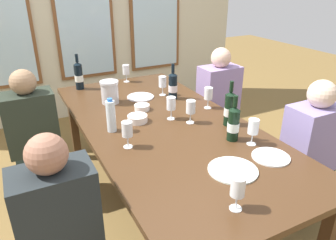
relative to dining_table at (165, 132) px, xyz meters
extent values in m
plane|color=brown|center=(0.00, 0.00, -0.68)|extent=(12.00, 12.00, 0.00)
cube|color=beige|center=(0.00, 2.23, 0.77)|extent=(4.32, 0.06, 2.90)
cube|color=brown|center=(0.00, 2.18, 0.77)|extent=(0.72, 0.03, 1.88)
cube|color=silver|center=(0.00, 2.17, 0.77)|extent=(0.64, 0.01, 1.80)
cube|color=#462C18|center=(0.00, 0.00, 0.04)|extent=(1.12, 2.36, 0.04)
cube|color=#462C18|center=(-0.46, 1.09, -0.33)|extent=(0.07, 0.07, 0.70)
cube|color=#462C18|center=(0.46, 1.09, -0.33)|extent=(0.07, 0.07, 0.70)
cylinder|color=white|center=(0.35, -0.70, 0.07)|extent=(0.22, 0.22, 0.01)
cylinder|color=white|center=(0.05, 0.59, 0.07)|extent=(0.23, 0.23, 0.01)
cylinder|color=white|center=(0.06, -0.71, 0.07)|extent=(0.28, 0.28, 0.01)
cylinder|color=silver|center=(-0.22, 0.59, 0.15)|extent=(0.14, 0.14, 0.17)
cylinder|color=silver|center=(-0.22, 0.59, 0.24)|extent=(0.16, 0.16, 0.02)
cylinder|color=black|center=(0.29, 0.43, 0.17)|extent=(0.07, 0.07, 0.21)
cone|color=black|center=(0.29, 0.43, 0.29)|extent=(0.07, 0.07, 0.02)
cylinder|color=black|center=(0.29, 0.43, 0.34)|extent=(0.03, 0.03, 0.08)
cylinder|color=silver|center=(0.29, 0.43, 0.16)|extent=(0.08, 0.08, 0.06)
cylinder|color=black|center=(0.40, -0.22, 0.18)|extent=(0.07, 0.07, 0.23)
cone|color=black|center=(0.40, -0.22, 0.30)|extent=(0.07, 0.07, 0.02)
cylinder|color=black|center=(0.40, -0.22, 0.35)|extent=(0.03, 0.03, 0.08)
cylinder|color=silver|center=(0.40, -0.22, 0.17)|extent=(0.08, 0.08, 0.06)
cylinder|color=black|center=(0.28, -0.42, 0.17)|extent=(0.07, 0.07, 0.21)
cone|color=black|center=(0.28, -0.42, 0.28)|extent=(0.07, 0.07, 0.02)
cylinder|color=black|center=(0.28, -0.42, 0.33)|extent=(0.03, 0.03, 0.08)
cylinder|color=white|center=(0.28, -0.42, 0.16)|extent=(0.08, 0.08, 0.06)
cylinder|color=black|center=(-0.37, 1.07, 0.18)|extent=(0.07, 0.08, 0.23)
cone|color=black|center=(-0.37, 1.07, 0.31)|extent=(0.07, 0.08, 0.02)
cylinder|color=black|center=(-0.37, 1.07, 0.36)|extent=(0.03, 0.03, 0.08)
cylinder|color=white|center=(-0.37, 1.07, 0.17)|extent=(0.08, 0.08, 0.06)
cylinder|color=white|center=(-0.16, 0.13, 0.09)|extent=(0.15, 0.15, 0.05)
cylinder|color=white|center=(-0.05, 0.32, 0.08)|extent=(0.12, 0.12, 0.04)
cylinder|color=white|center=(-0.38, 0.07, 0.17)|extent=(0.06, 0.06, 0.22)
cylinder|color=blue|center=(-0.38, 0.07, 0.29)|extent=(0.04, 0.04, 0.02)
cylinder|color=white|center=(0.25, 0.55, 0.06)|extent=(0.06, 0.06, 0.00)
cylinder|color=white|center=(0.25, 0.55, 0.10)|extent=(0.01, 0.01, 0.07)
cylinder|color=white|center=(0.25, 0.55, 0.19)|extent=(0.07, 0.07, 0.09)
cylinder|color=white|center=(0.35, -0.52, 0.06)|extent=(0.06, 0.06, 0.00)
cylinder|color=white|center=(0.35, -0.52, 0.10)|extent=(0.01, 0.01, 0.07)
cylinder|color=white|center=(0.35, -0.52, 0.19)|extent=(0.07, 0.07, 0.09)
cylinder|color=white|center=(0.10, 1.07, 0.06)|extent=(0.06, 0.06, 0.00)
cylinder|color=white|center=(0.10, 1.07, 0.10)|extent=(0.01, 0.01, 0.07)
cylinder|color=white|center=(0.10, 1.07, 0.19)|extent=(0.07, 0.07, 0.09)
cylinder|color=white|center=(0.08, 0.06, 0.06)|extent=(0.06, 0.06, 0.00)
cylinder|color=white|center=(0.08, 0.06, 0.10)|extent=(0.01, 0.01, 0.07)
cylinder|color=white|center=(0.08, 0.06, 0.19)|extent=(0.07, 0.07, 0.09)
cylinder|color=maroon|center=(0.08, 0.06, 0.16)|extent=(0.06, 0.06, 0.03)
cylinder|color=white|center=(-0.12, -0.97, 0.06)|extent=(0.06, 0.06, 0.00)
cylinder|color=white|center=(-0.12, -0.97, 0.10)|extent=(0.01, 0.01, 0.07)
cylinder|color=white|center=(-0.12, -0.97, 0.19)|extent=(0.07, 0.07, 0.09)
cylinder|color=white|center=(0.17, -0.07, 0.06)|extent=(0.06, 0.06, 0.00)
cylinder|color=white|center=(0.17, -0.07, 0.10)|extent=(0.01, 0.01, 0.07)
cylinder|color=white|center=(0.17, -0.07, 0.19)|extent=(0.07, 0.07, 0.09)
cylinder|color=white|center=(0.44, 0.11, 0.06)|extent=(0.06, 0.06, 0.00)
cylinder|color=white|center=(0.44, 0.11, 0.10)|extent=(0.01, 0.01, 0.07)
cylinder|color=white|center=(0.44, 0.11, 0.19)|extent=(0.07, 0.07, 0.09)
cylinder|color=maroon|center=(0.44, 0.11, 0.15)|extent=(0.06, 0.06, 0.02)
cylinder|color=white|center=(-0.36, -0.20, 0.06)|extent=(0.06, 0.06, 0.00)
cylinder|color=white|center=(-0.36, -0.20, 0.10)|extent=(0.01, 0.01, 0.07)
cylinder|color=white|center=(-0.36, -0.20, 0.19)|extent=(0.07, 0.07, 0.09)
cylinder|color=#590C19|center=(-0.36, -0.20, 0.16)|extent=(0.06, 0.06, 0.03)
cube|color=#263633|center=(-0.86, 0.59, -0.45)|extent=(0.32, 0.24, 0.45)
cube|color=#262E23|center=(-0.86, 0.59, 0.01)|extent=(0.38, 0.24, 0.48)
sphere|color=#9B7656|center=(-0.86, 0.59, 0.34)|extent=(0.19, 0.19, 0.19)
cube|color=#242243|center=(0.86, 0.54, -0.45)|extent=(0.32, 0.24, 0.45)
cube|color=#927AB0|center=(0.86, 0.54, 0.01)|extent=(0.38, 0.24, 0.48)
sphere|color=beige|center=(0.86, 0.54, 0.34)|extent=(0.19, 0.19, 0.19)
cube|color=#23292C|center=(-0.86, -0.56, 0.01)|extent=(0.38, 0.24, 0.48)
sphere|color=#9E6A52|center=(-0.86, -0.56, 0.34)|extent=(0.19, 0.19, 0.19)
cube|color=#273333|center=(0.86, -0.58, -0.45)|extent=(0.32, 0.24, 0.45)
cube|color=#8677B1|center=(0.86, -0.58, 0.01)|extent=(0.38, 0.24, 0.48)
sphere|color=beige|center=(0.86, -0.58, 0.34)|extent=(0.19, 0.19, 0.19)
camera|label=1|loc=(-0.94, -1.88, 1.06)|focal=34.22mm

